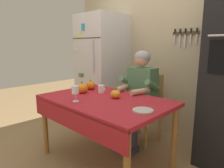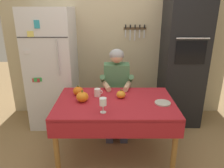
{
  "view_description": "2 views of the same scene",
  "coord_description": "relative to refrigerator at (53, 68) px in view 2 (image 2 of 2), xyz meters",
  "views": [
    {
      "loc": [
        1.51,
        -1.36,
        1.31
      ],
      "look_at": [
        -0.04,
        0.25,
        0.87
      ],
      "focal_mm": 31.87,
      "sensor_mm": 36.0,
      "label": 1
    },
    {
      "loc": [
        -0.04,
        -2.24,
        1.8
      ],
      "look_at": [
        -0.04,
        0.21,
        0.92
      ],
      "focal_mm": 34.49,
      "sensor_mm": 36.0,
      "label": 2
    }
  ],
  "objects": [
    {
      "name": "ground_plane",
      "position": [
        0.95,
        -0.96,
        -0.9
      ],
      "size": [
        10.0,
        10.0,
        0.0
      ],
      "primitive_type": "plane",
      "color": "#93754C",
      "rests_on": "ground"
    },
    {
      "name": "back_wall_assembly",
      "position": [
        1.0,
        0.39,
        0.4
      ],
      "size": [
        3.7,
        0.13,
        2.6
      ],
      "color": "#BCAD89",
      "rests_on": "ground"
    },
    {
      "name": "refrigerator",
      "position": [
        0.0,
        0.0,
        0.0
      ],
      "size": [
        0.68,
        0.71,
        1.8
      ],
      "color": "silver",
      "rests_on": "ground"
    },
    {
      "name": "wall_oven",
      "position": [
        2.0,
        0.04,
        0.15
      ],
      "size": [
        0.6,
        0.64,
        2.1
      ],
      "color": "black",
      "rests_on": "ground"
    },
    {
      "name": "dining_table",
      "position": [
        0.95,
        -0.88,
        -0.24
      ],
      "size": [
        1.4,
        0.9,
        0.74
      ],
      "color": "#9E6B33",
      "rests_on": "ground"
    },
    {
      "name": "chair_behind_person",
      "position": [
        0.98,
        -0.09,
        -0.39
      ],
      "size": [
        0.4,
        0.4,
        0.93
      ],
      "color": "tan",
      "rests_on": "ground"
    },
    {
      "name": "seated_person",
      "position": [
        0.98,
        -0.28,
        -0.16
      ],
      "size": [
        0.47,
        0.55,
        1.25
      ],
      "color": "#38384C",
      "rests_on": "ground"
    },
    {
      "name": "coffee_mug",
      "position": [
        0.73,
        -0.71,
        -0.11
      ],
      "size": [
        0.11,
        0.08,
        0.1
      ],
      "color": "white",
      "rests_on": "dining_table"
    },
    {
      "name": "wine_glass",
      "position": [
        0.82,
        -1.15,
        -0.04
      ],
      "size": [
        0.08,
        0.08,
        0.17
      ],
      "color": "white",
      "rests_on": "dining_table"
    },
    {
      "name": "pumpkin_large",
      "position": [
        0.48,
        -0.67,
        -0.11
      ],
      "size": [
        0.13,
        0.13,
        0.13
      ],
      "color": "orange",
      "rests_on": "dining_table"
    },
    {
      "name": "pumpkin_medium",
      "position": [
        0.56,
        -0.87,
        -0.1
      ],
      "size": [
        0.14,
        0.14,
        0.14
      ],
      "color": "orange",
      "rests_on": "dining_table"
    },
    {
      "name": "pumpkin_small",
      "position": [
        1.02,
        -0.77,
        -0.11
      ],
      "size": [
        0.11,
        0.11,
        0.11
      ],
      "color": "orange",
      "rests_on": "dining_table"
    },
    {
      "name": "serving_tray",
      "position": [
        1.5,
        -0.93,
        -0.15
      ],
      "size": [
        0.18,
        0.18,
        0.02
      ],
      "primitive_type": "cylinder",
      "color": "#B7B2A8",
      "rests_on": "dining_table"
    }
  ]
}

